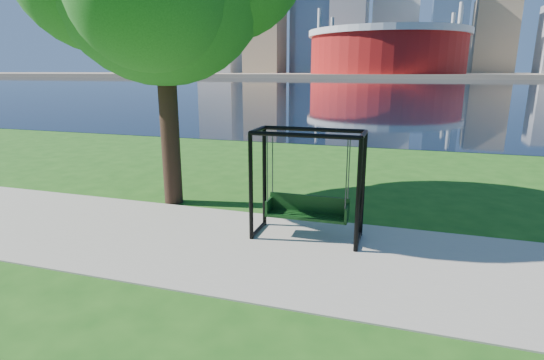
% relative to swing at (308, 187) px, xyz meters
% --- Properties ---
extents(ground, '(900.00, 900.00, 0.00)m').
position_rel_swing_xyz_m(ground, '(-0.60, -0.39, -1.12)').
color(ground, '#1E5114').
rests_on(ground, ground).
extents(path, '(120.00, 4.00, 0.03)m').
position_rel_swing_xyz_m(path, '(-0.60, -0.89, -1.10)').
color(path, '#9E937F').
rests_on(path, ground).
extents(river, '(900.00, 180.00, 0.02)m').
position_rel_swing_xyz_m(river, '(-0.60, 101.61, -1.11)').
color(river, black).
rests_on(river, ground).
extents(far_bank, '(900.00, 228.00, 2.00)m').
position_rel_swing_xyz_m(far_bank, '(-0.60, 305.61, -0.12)').
color(far_bank, '#937F60').
rests_on(far_bank, ground).
extents(stadium, '(83.00, 83.00, 32.00)m').
position_rel_swing_xyz_m(stadium, '(-10.60, 234.61, 13.11)').
color(stadium, maroon).
rests_on(stadium, far_bank).
extents(skyline, '(392.00, 66.00, 96.50)m').
position_rel_swing_xyz_m(skyline, '(-4.87, 319.01, 34.77)').
color(skyline, gray).
rests_on(skyline, far_bank).
extents(swing, '(2.27, 0.99, 2.32)m').
position_rel_swing_xyz_m(swing, '(0.00, 0.00, 0.00)').
color(swing, black).
rests_on(swing, ground).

